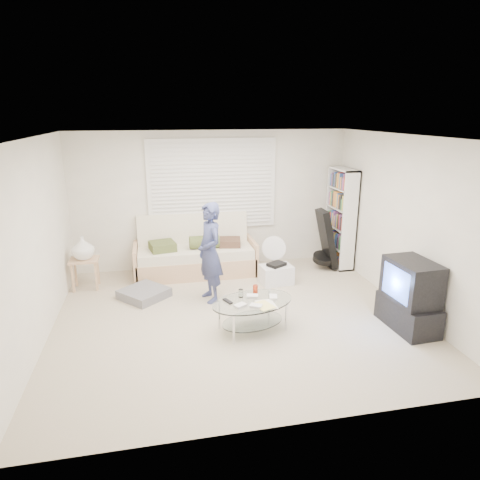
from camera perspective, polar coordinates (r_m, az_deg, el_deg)
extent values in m
plane|color=tan|center=(6.17, -0.50, -10.25)|extent=(5.00, 5.00, 0.00)
cube|color=white|center=(7.88, -3.69, 5.33)|extent=(5.00, 0.02, 2.50)
cube|color=white|center=(3.66, 6.34, -8.34)|extent=(5.00, 0.02, 2.50)
cube|color=white|center=(5.80, -25.55, -0.44)|extent=(0.02, 4.50, 2.50)
cube|color=white|center=(6.65, 21.14, 2.10)|extent=(0.02, 4.50, 2.50)
cube|color=white|center=(5.51, -0.56, 13.61)|extent=(5.00, 4.50, 0.02)
cube|color=white|center=(7.79, -3.70, 7.45)|extent=(2.32, 0.06, 1.62)
cube|color=black|center=(7.78, -3.69, 7.43)|extent=(2.20, 0.01, 1.50)
cube|color=silver|center=(7.76, -3.66, 7.40)|extent=(2.16, 0.04, 1.50)
cube|color=silver|center=(7.78, -3.68, 7.42)|extent=(2.32, 0.08, 1.62)
cube|color=tan|center=(7.72, -5.93, -3.32)|extent=(2.07, 0.83, 0.33)
cube|color=beige|center=(7.62, -5.97, -1.61)|extent=(1.99, 0.77, 0.17)
cube|color=beige|center=(7.87, -6.30, 1.33)|extent=(1.99, 0.23, 0.64)
cube|color=tan|center=(7.66, -13.70, -2.90)|extent=(0.06, 0.83, 0.58)
cube|color=tan|center=(7.84, 1.61, -1.96)|extent=(0.06, 0.83, 0.58)
cube|color=#414D24|center=(7.52, -10.31, -0.81)|extent=(0.49, 0.49, 0.15)
cylinder|color=#414D24|center=(7.52, -4.79, -0.26)|extent=(0.52, 0.23, 0.23)
cube|color=#442F22|center=(7.66, -1.37, -0.30)|extent=(0.43, 0.43, 0.12)
cube|color=slate|center=(6.92, -12.67, -6.96)|extent=(0.88, 0.88, 0.14)
cube|color=tan|center=(7.39, -20.07, -2.50)|extent=(0.45, 0.36, 0.04)
cube|color=tan|center=(7.38, -21.40, -4.76)|extent=(0.04, 0.04, 0.49)
cube|color=tan|center=(7.32, -18.62, -4.63)|extent=(0.04, 0.04, 0.49)
cube|color=tan|center=(7.63, -21.08, -4.03)|extent=(0.04, 0.04, 0.49)
cube|color=tan|center=(7.58, -18.40, -3.90)|extent=(0.04, 0.04, 0.49)
imported|color=white|center=(7.33, -20.23, -0.97)|extent=(0.36, 0.36, 0.38)
cube|color=white|center=(8.15, 13.32, 2.87)|extent=(0.29, 0.77, 1.83)
cube|color=black|center=(7.96, 11.51, 0.14)|extent=(0.37, 0.40, 1.10)
cylinder|color=black|center=(8.05, 11.09, -2.38)|extent=(0.40, 0.41, 0.19)
cylinder|color=white|center=(7.75, 4.35, -4.39)|extent=(0.29, 0.29, 0.03)
cylinder|color=white|center=(7.69, 4.38, -3.12)|extent=(0.04, 0.04, 0.37)
cylinder|color=white|center=(7.59, 4.43, -0.99)|extent=(0.44, 0.27, 0.43)
cylinder|color=white|center=(7.59, 4.43, -0.99)|extent=(0.13, 0.10, 0.11)
cube|color=white|center=(7.29, 4.85, -4.61)|extent=(0.56, 0.42, 0.31)
cube|color=black|center=(7.22, 4.89, -3.26)|extent=(0.36, 0.33, 0.05)
cube|color=black|center=(6.24, 21.46, -9.19)|extent=(0.51, 0.89, 0.39)
cube|color=black|center=(6.06, 21.93, -5.14)|extent=(0.52, 0.75, 0.56)
cube|color=#4B6DD5|center=(5.93, 20.11, -5.42)|extent=(0.05, 0.56, 0.43)
ellipsoid|color=silver|center=(5.67, 1.70, -8.22)|extent=(1.27, 0.98, 0.02)
ellipsoid|color=silver|center=(5.80, 1.67, -10.78)|extent=(0.97, 0.75, 0.01)
cylinder|color=silver|center=(5.43, -0.83, -11.94)|extent=(0.03, 0.03, 0.39)
cylinder|color=silver|center=(5.77, 6.19, -10.20)|extent=(0.03, 0.03, 0.39)
cylinder|color=silver|center=(5.79, -2.82, -10.04)|extent=(0.03, 0.03, 0.39)
cylinder|color=silver|center=(6.11, 3.88, -8.54)|extent=(0.03, 0.03, 0.39)
cube|color=white|center=(5.50, 0.04, -8.73)|extent=(0.18, 0.17, 0.04)
cube|color=white|center=(5.76, 1.66, -7.50)|extent=(0.17, 0.14, 0.04)
cube|color=white|center=(5.75, 4.46, -7.60)|extent=(0.14, 0.17, 0.04)
cube|color=white|center=(5.49, 2.16, -8.78)|extent=(0.18, 0.16, 0.04)
cylinder|color=silver|center=(5.76, 0.10, -7.12)|extent=(0.07, 0.07, 0.11)
cylinder|color=#C03A1C|center=(5.87, 2.06, -6.58)|extent=(0.07, 0.07, 0.12)
cube|color=black|center=(5.64, -1.66, -8.16)|extent=(0.12, 0.18, 0.02)
cube|color=white|center=(5.57, 3.54, -8.60)|extent=(0.24, 0.32, 0.01)
cube|color=#EBDF74|center=(5.52, 3.19, -8.71)|extent=(0.29, 0.33, 0.01)
imported|color=navy|center=(6.45, -4.03, -1.69)|extent=(0.50, 0.63, 1.53)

